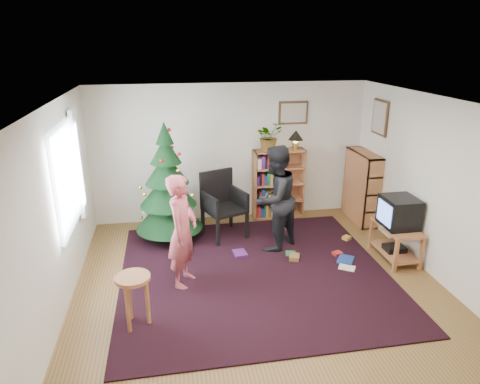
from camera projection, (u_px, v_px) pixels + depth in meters
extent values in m
plane|color=brown|center=(259.00, 285.00, 5.93)|extent=(5.00, 5.00, 0.00)
plane|color=white|center=(262.00, 103.00, 5.09)|extent=(5.00, 5.00, 0.00)
cube|color=silver|center=(231.00, 153.00, 7.83)|extent=(5.00, 0.02, 2.50)
cube|color=silver|center=(333.00, 318.00, 3.19)|extent=(5.00, 0.02, 2.50)
cube|color=silver|center=(56.00, 213.00, 5.10)|extent=(0.02, 5.00, 2.50)
cube|color=silver|center=(437.00, 189.00, 5.91)|extent=(0.02, 5.00, 2.50)
cube|color=black|center=(254.00, 273.00, 6.21)|extent=(3.80, 3.60, 0.02)
cube|color=silver|center=(66.00, 178.00, 5.58)|extent=(0.04, 1.20, 1.40)
cube|color=silver|center=(79.00, 164.00, 6.23)|extent=(0.06, 0.35, 1.60)
cube|color=#4C3319|center=(293.00, 113.00, 7.75)|extent=(0.55, 0.03, 0.42)
cube|color=beige|center=(293.00, 113.00, 7.75)|extent=(0.47, 0.01, 0.34)
cube|color=#4C3319|center=(380.00, 117.00, 7.29)|extent=(0.03, 0.50, 0.60)
cube|color=beige|center=(380.00, 117.00, 7.29)|extent=(0.01, 0.42, 0.52)
cylinder|color=#3F2816|center=(170.00, 233.00, 7.26)|extent=(0.11, 0.11, 0.21)
cone|color=black|center=(169.00, 210.00, 7.12)|extent=(1.11, 1.11, 0.63)
cone|color=black|center=(168.00, 189.00, 6.99)|extent=(0.93, 0.93, 0.55)
cone|color=black|center=(166.00, 169.00, 6.87)|extent=(0.71, 0.71, 0.49)
cone|color=black|center=(165.00, 150.00, 6.77)|extent=(0.50, 0.50, 0.43)
cone|color=black|center=(164.00, 133.00, 6.67)|extent=(0.29, 0.29, 0.36)
cube|color=#A06639|center=(278.00, 184.00, 8.02)|extent=(0.95, 0.30, 1.30)
cube|color=#A06639|center=(279.00, 151.00, 7.81)|extent=(0.95, 0.30, 0.03)
cube|color=#A06639|center=(361.00, 187.00, 7.86)|extent=(0.30, 0.95, 1.30)
cube|color=#A06639|center=(365.00, 153.00, 7.65)|extent=(0.30, 0.95, 0.03)
cube|color=#A06639|center=(397.00, 227.00, 6.46)|extent=(0.47, 0.84, 0.04)
cube|color=#A06639|center=(396.00, 257.00, 6.16)|extent=(0.05, 0.05, 0.51)
cube|color=#A06639|center=(422.00, 254.00, 6.23)|extent=(0.05, 0.05, 0.51)
cube|color=#A06639|center=(371.00, 234.00, 6.89)|extent=(0.05, 0.05, 0.51)
cube|color=#A06639|center=(394.00, 232.00, 6.95)|extent=(0.05, 0.05, 0.51)
cube|color=#A06639|center=(394.00, 251.00, 6.60)|extent=(0.43, 0.80, 0.03)
cube|color=black|center=(394.00, 248.00, 6.58)|extent=(0.30, 0.25, 0.08)
cube|color=black|center=(399.00, 212.00, 6.38)|extent=(0.47, 0.52, 0.45)
cube|color=#517FDD|center=(384.00, 213.00, 6.34)|extent=(0.01, 0.41, 0.33)
cube|color=black|center=(224.00, 209.00, 7.20)|extent=(0.79, 0.79, 0.05)
cube|color=black|center=(222.00, 187.00, 7.36)|extent=(0.59, 0.26, 0.62)
cube|color=black|center=(210.00, 231.00, 6.99)|extent=(0.06, 0.06, 0.50)
cube|color=black|center=(244.00, 229.00, 7.08)|extent=(0.06, 0.06, 0.50)
cube|color=black|center=(207.00, 218.00, 7.50)|extent=(0.06, 0.06, 0.50)
cube|color=black|center=(238.00, 216.00, 7.59)|extent=(0.06, 0.06, 0.50)
cylinder|color=#A06639|center=(133.00, 278.00, 4.87)|extent=(0.40, 0.40, 0.04)
cylinder|color=#A06639|center=(148.00, 302.00, 5.01)|extent=(0.05, 0.05, 0.62)
cylinder|color=#A06639|center=(129.00, 298.00, 5.09)|extent=(0.05, 0.05, 0.62)
cylinder|color=#A06639|center=(128.00, 310.00, 4.85)|extent=(0.05, 0.05, 0.62)
imported|color=#B1464E|center=(182.00, 231.00, 5.70)|extent=(0.57, 0.68, 1.58)
imported|color=black|center=(275.00, 199.00, 6.70)|extent=(1.05, 1.02, 1.70)
imported|color=gray|center=(269.00, 136.00, 7.68)|extent=(0.60, 0.57, 0.53)
cylinder|color=#A57F33|center=(295.00, 146.00, 7.83)|extent=(0.11, 0.11, 0.11)
sphere|color=#FFD88C|center=(296.00, 140.00, 7.79)|extent=(0.11, 0.11, 0.11)
cone|color=black|center=(296.00, 135.00, 7.76)|extent=(0.27, 0.27, 0.18)
cube|color=#A51E19|center=(337.00, 253.00, 6.71)|extent=(0.20, 0.20, 0.08)
cube|color=navy|center=(346.00, 259.00, 6.53)|extent=(0.20, 0.20, 0.08)
cube|color=#1E592D|center=(291.00, 253.00, 6.73)|extent=(0.20, 0.20, 0.08)
cube|color=gold|center=(347.00, 238.00, 7.21)|extent=(0.20, 0.20, 0.08)
cube|color=brown|center=(294.00, 258.00, 6.57)|extent=(0.20, 0.20, 0.08)
cube|color=beige|center=(347.00, 267.00, 6.32)|extent=(0.20, 0.20, 0.08)
cube|color=#4C1959|center=(240.00, 253.00, 6.71)|extent=(0.20, 0.20, 0.08)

